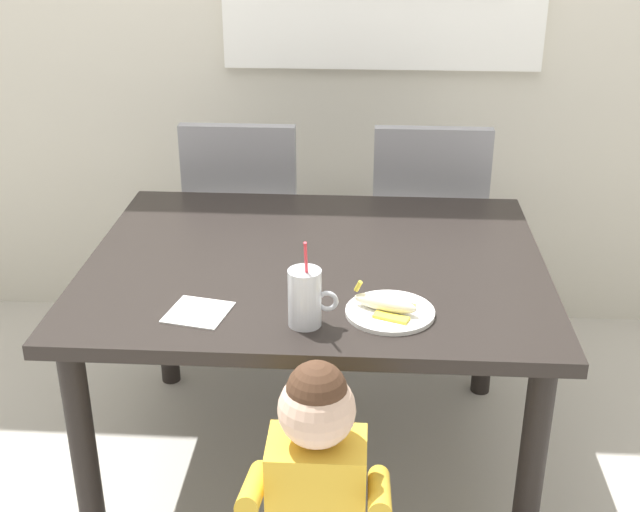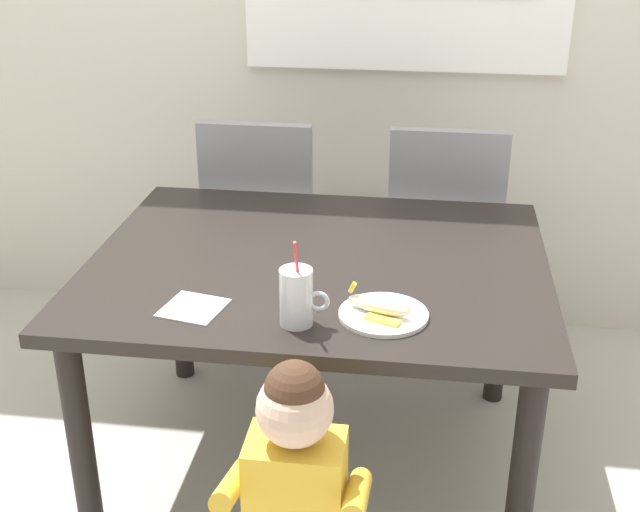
{
  "view_description": "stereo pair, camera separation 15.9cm",
  "coord_description": "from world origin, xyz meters",
  "px_view_note": "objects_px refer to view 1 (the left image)",
  "views": [
    {
      "loc": [
        0.15,
        -2.21,
        1.76
      ],
      "look_at": [
        0.02,
        -0.11,
        0.8
      ],
      "focal_mm": 46.61,
      "sensor_mm": 36.0,
      "label": 1
    },
    {
      "loc": [
        0.31,
        -2.19,
        1.76
      ],
      "look_at": [
        0.02,
        -0.11,
        0.8
      ],
      "focal_mm": 46.61,
      "sensor_mm": 36.0,
      "label": 2
    }
  ],
  "objects_px": {
    "milk_cup": "(304,301)",
    "snack_plate": "(390,312)",
    "dining_table": "(315,287)",
    "dining_chair_left": "(246,222)",
    "toddler_standing": "(317,484)",
    "peeled_banana": "(386,304)",
    "dining_chair_right": "(426,225)",
    "paper_napkin": "(198,312)"
  },
  "relations": [
    {
      "from": "milk_cup",
      "to": "snack_plate",
      "type": "height_order",
      "value": "milk_cup"
    },
    {
      "from": "dining_table",
      "to": "dining_chair_left",
      "type": "height_order",
      "value": "dining_chair_left"
    },
    {
      "from": "dining_table",
      "to": "dining_chair_left",
      "type": "relative_size",
      "value": 1.39
    },
    {
      "from": "dining_chair_left",
      "to": "toddler_standing",
      "type": "xyz_separation_m",
      "value": [
        0.38,
        -1.49,
        -0.02
      ]
    },
    {
      "from": "peeled_banana",
      "to": "toddler_standing",
      "type": "bearing_deg",
      "value": -110.33
    },
    {
      "from": "dining_chair_left",
      "to": "dining_table",
      "type": "bearing_deg",
      "value": 113.18
    },
    {
      "from": "dining_table",
      "to": "peeled_banana",
      "type": "bearing_deg",
      "value": -58.29
    },
    {
      "from": "dining_chair_right",
      "to": "milk_cup",
      "type": "relative_size",
      "value": 3.9
    },
    {
      "from": "toddler_standing",
      "to": "milk_cup",
      "type": "height_order",
      "value": "milk_cup"
    },
    {
      "from": "dining_chair_left",
      "to": "peeled_banana",
      "type": "height_order",
      "value": "dining_chair_left"
    },
    {
      "from": "dining_chair_right",
      "to": "paper_napkin",
      "type": "relative_size",
      "value": 6.4
    },
    {
      "from": "dining_table",
      "to": "dining_chair_right",
      "type": "bearing_deg",
      "value": 63.81
    },
    {
      "from": "dining_table",
      "to": "toddler_standing",
      "type": "height_order",
      "value": "toddler_standing"
    },
    {
      "from": "snack_plate",
      "to": "paper_napkin",
      "type": "distance_m",
      "value": 0.49
    },
    {
      "from": "dining_chair_right",
      "to": "peeled_banana",
      "type": "distance_m",
      "value": 1.13
    },
    {
      "from": "toddler_standing",
      "to": "peeled_banana",
      "type": "bearing_deg",
      "value": 69.67
    },
    {
      "from": "dining_chair_right",
      "to": "paper_napkin",
      "type": "xyz_separation_m",
      "value": [
        -0.66,
        -1.11,
        0.2
      ]
    },
    {
      "from": "milk_cup",
      "to": "peeled_banana",
      "type": "height_order",
      "value": "milk_cup"
    },
    {
      "from": "paper_napkin",
      "to": "dining_table",
      "type": "bearing_deg",
      "value": 51.33
    },
    {
      "from": "dining_table",
      "to": "peeled_banana",
      "type": "xyz_separation_m",
      "value": [
        0.2,
        -0.33,
        0.12
      ]
    },
    {
      "from": "dining_table",
      "to": "milk_cup",
      "type": "distance_m",
      "value": 0.42
    },
    {
      "from": "snack_plate",
      "to": "dining_chair_right",
      "type": "bearing_deg",
      "value": 81.55
    },
    {
      "from": "dining_chair_left",
      "to": "peeled_banana",
      "type": "relative_size",
      "value": 5.51
    },
    {
      "from": "dining_table",
      "to": "snack_plate",
      "type": "relative_size",
      "value": 5.82
    },
    {
      "from": "paper_napkin",
      "to": "dining_chair_right",
      "type": "bearing_deg",
      "value": 59.52
    },
    {
      "from": "dining_chair_left",
      "to": "toddler_standing",
      "type": "relative_size",
      "value": 1.15
    },
    {
      "from": "dining_chair_right",
      "to": "paper_napkin",
      "type": "bearing_deg",
      "value": 59.52
    },
    {
      "from": "dining_chair_left",
      "to": "snack_plate",
      "type": "relative_size",
      "value": 4.17
    },
    {
      "from": "dining_table",
      "to": "snack_plate",
      "type": "height_order",
      "value": "snack_plate"
    },
    {
      "from": "milk_cup",
      "to": "snack_plate",
      "type": "distance_m",
      "value": 0.23
    },
    {
      "from": "dining_chair_left",
      "to": "dining_chair_right",
      "type": "bearing_deg",
      "value": -179.21
    },
    {
      "from": "milk_cup",
      "to": "dining_chair_left",
      "type": "bearing_deg",
      "value": 105.72
    },
    {
      "from": "dining_table",
      "to": "toddler_standing",
      "type": "distance_m",
      "value": 0.75
    },
    {
      "from": "dining_chair_left",
      "to": "paper_napkin",
      "type": "xyz_separation_m",
      "value": [
        0.04,
        -1.1,
        0.2
      ]
    },
    {
      "from": "dining_table",
      "to": "dining_chair_right",
      "type": "relative_size",
      "value": 1.39
    },
    {
      "from": "milk_cup",
      "to": "snack_plate",
      "type": "xyz_separation_m",
      "value": [
        0.21,
        0.07,
        -0.06
      ]
    },
    {
      "from": "milk_cup",
      "to": "paper_napkin",
      "type": "relative_size",
      "value": 1.64
    },
    {
      "from": "toddler_standing",
      "to": "dining_chair_right",
      "type": "bearing_deg",
      "value": 77.82
    },
    {
      "from": "dining_chair_right",
      "to": "peeled_banana",
      "type": "height_order",
      "value": "dining_chair_right"
    },
    {
      "from": "toddler_standing",
      "to": "dining_chair_left",
      "type": "bearing_deg",
      "value": 104.15
    },
    {
      "from": "snack_plate",
      "to": "paper_napkin",
      "type": "relative_size",
      "value": 1.53
    },
    {
      "from": "milk_cup",
      "to": "paper_napkin",
      "type": "distance_m",
      "value": 0.29
    }
  ]
}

